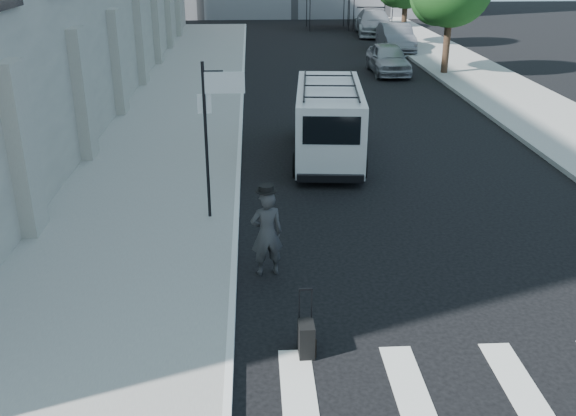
{
  "coord_description": "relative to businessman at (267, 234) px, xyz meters",
  "views": [
    {
      "loc": [
        -1.56,
        -10.33,
        5.96
      ],
      "look_at": [
        -0.94,
        0.82,
        1.3
      ],
      "focal_mm": 40.0,
      "sensor_mm": 36.0,
      "label": 1
    }
  ],
  "objects": [
    {
      "name": "ground",
      "position": [
        1.36,
        -0.65,
        -0.86
      ],
      "size": [
        120.0,
        120.0,
        0.0
      ],
      "primitive_type": "plane",
      "color": "black",
      "rests_on": "ground"
    },
    {
      "name": "sidewalk_left",
      "position": [
        -2.89,
        15.35,
        -0.78
      ],
      "size": [
        4.5,
        48.0,
        0.15
      ],
      "primitive_type": "cube",
      "color": "gray",
      "rests_on": "ground"
    },
    {
      "name": "sidewalk_right",
      "position": [
        10.36,
        19.35,
        -0.78
      ],
      "size": [
        4.0,
        56.0,
        0.15
      ],
      "primitive_type": "cube",
      "color": "gray",
      "rests_on": "ground"
    },
    {
      "name": "sign_pole",
      "position": [
        -1.01,
        2.55,
        1.8
      ],
      "size": [
        1.03,
        0.07,
        3.5
      ],
      "color": "black",
      "rests_on": "sidewalk_left"
    },
    {
      "name": "businessman",
      "position": [
        0.0,
        0.0,
        0.0
      ],
      "size": [
        0.69,
        0.52,
        1.71
      ],
      "primitive_type": "imported",
      "rotation": [
        0.0,
        0.0,
        3.34
      ],
      "color": "#313133",
      "rests_on": "ground"
    },
    {
      "name": "briefcase",
      "position": [
        0.56,
        -2.59,
        -0.69
      ],
      "size": [
        0.25,
        0.46,
        0.34
      ],
      "primitive_type": "cube",
      "rotation": [
        0.0,
        0.0,
        0.33
      ],
      "color": "black",
      "rests_on": "ground"
    },
    {
      "name": "suitcase",
      "position": [
        0.54,
        -2.65,
        -0.57
      ],
      "size": [
        0.25,
        0.39,
        1.07
      ],
      "rotation": [
        0.0,
        0.0,
        0.02
      ],
      "color": "black",
      "rests_on": "ground"
    },
    {
      "name": "cargo_van",
      "position": [
        2.0,
        7.21,
        0.25
      ],
      "size": [
        2.35,
        5.71,
        2.12
      ],
      "rotation": [
        0.0,
        0.0,
        -0.09
      ],
      "color": "silver",
      "rests_on": "ground"
    },
    {
      "name": "parked_car_a",
      "position": [
        6.36,
        20.0,
        -0.14
      ],
      "size": [
        1.71,
        4.22,
        1.44
      ],
      "primitive_type": "imported",
      "rotation": [
        0.0,
        0.0,
        -0.0
      ],
      "color": "#95969C",
      "rests_on": "ground"
    },
    {
      "name": "parked_car_b",
      "position": [
        8.16,
        26.74,
        -0.07
      ],
      "size": [
        1.87,
        4.86,
        1.58
      ],
      "primitive_type": "imported",
      "rotation": [
        0.0,
        0.0,
        -0.04
      ],
      "color": "slate",
      "rests_on": "ground"
    },
    {
      "name": "parked_car_c",
      "position": [
        8.16,
        33.81,
        -0.02
      ],
      "size": [
        2.81,
        5.93,
        1.67
      ],
      "primitive_type": "imported",
      "rotation": [
        0.0,
        0.0,
        -0.08
      ],
      "color": "#A5A7AD",
      "rests_on": "ground"
    }
  ]
}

